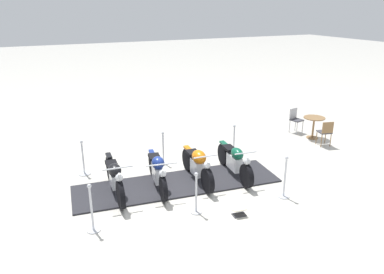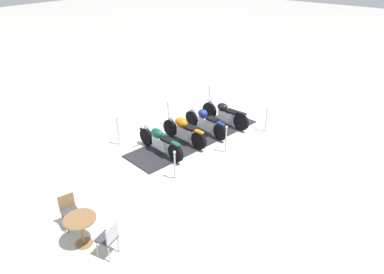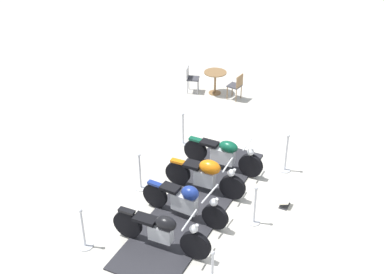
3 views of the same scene
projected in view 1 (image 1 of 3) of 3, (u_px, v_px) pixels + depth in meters
The scene contains 16 objects.
ground_plane at pixel (178, 185), 10.17m from camera, with size 80.00×80.00×0.00m, color beige.
display_platform at pixel (178, 184), 10.16m from camera, with size 5.54×1.52×0.04m, color #28282D.
motorcycle_black at pixel (115, 177), 9.47m from camera, with size 2.31×0.71×0.99m.
motorcycle_navy at pixel (157, 171), 9.80m from camera, with size 2.21×0.76×0.93m.
motorcycle_copper at pixel (198, 164), 10.13m from camera, with size 2.11×0.65×0.95m.
motorcycle_forest at pixel (235, 161), 10.48m from camera, with size 2.22×0.62×0.94m.
stanchion_left_mid at pixel (163, 153), 11.41m from camera, with size 0.32×0.32×1.04m.
stanchion_left_front at pixel (84, 164), 10.71m from camera, with size 0.36×0.36×1.03m.
stanchion_right_front at pixel (92, 215), 7.98m from camera, with size 0.30×0.30×1.12m.
stanchion_left_rear at pixel (234, 144), 12.12m from camera, with size 0.30×0.30×1.01m.
stanchion_right_mid at pixel (196, 198), 8.70m from camera, with size 0.29×0.29×1.03m.
stanchion_right_rear at pixel (284, 183), 9.41m from camera, with size 0.31×0.31×1.12m.
info_placard at pixel (239, 213), 8.67m from camera, with size 0.27×0.33×0.19m.
cafe_table at pixel (314, 123), 13.52m from camera, with size 0.76×0.76×0.78m.
cafe_chair_near_table at pixel (295, 118), 14.15m from camera, with size 0.48×0.48×0.92m.
cafe_chair_across_table at pixel (325, 131), 12.79m from camera, with size 0.48×0.48×0.89m.
Camera 1 is at (8.46, -3.51, 4.63)m, focal length 35.06 mm.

